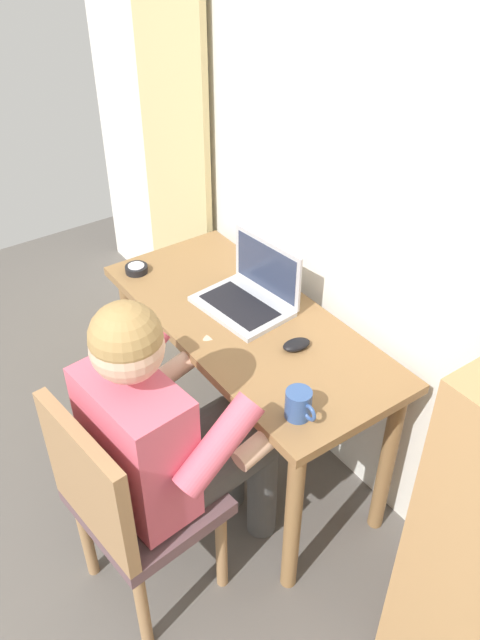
# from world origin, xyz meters

# --- Properties ---
(wall_back) EXTENTS (4.80, 0.05, 2.50)m
(wall_back) POSITION_xyz_m (0.00, 2.20, 1.25)
(wall_back) COLOR silver
(wall_back) RESTS_ON ground_plane
(curtain_panel) EXTENTS (0.56, 0.03, 2.25)m
(curtain_panel) POSITION_xyz_m (-1.48, 2.13, 1.13)
(curtain_panel) COLOR #CCB77A
(curtain_panel) RESTS_ON ground_plane
(desk) EXTENTS (1.24, 0.54, 0.73)m
(desk) POSITION_xyz_m (-0.53, 1.86, 0.61)
(desk) COLOR olive
(desk) RESTS_ON ground_plane
(chair) EXTENTS (0.46, 0.44, 0.87)m
(chair) POSITION_xyz_m (-0.25, 1.20, 0.49)
(chair) COLOR brown
(chair) RESTS_ON ground_plane
(person_seated) EXTENTS (0.57, 0.61, 1.19)m
(person_seated) POSITION_xyz_m (-0.26, 1.39, 0.67)
(person_seated) COLOR #4C4C4C
(person_seated) RESTS_ON ground_plane
(laptop) EXTENTS (0.36, 0.28, 0.24)m
(laptop) POSITION_xyz_m (-0.60, 1.92, 0.78)
(laptop) COLOR #B7BABF
(laptop) RESTS_ON desk
(computer_mouse) EXTENTS (0.07, 0.11, 0.03)m
(computer_mouse) POSITION_xyz_m (-0.30, 1.90, 0.75)
(computer_mouse) COLOR black
(computer_mouse) RESTS_ON desk
(desk_clock) EXTENTS (0.09, 0.09, 0.03)m
(desk_clock) POSITION_xyz_m (-1.04, 1.68, 0.75)
(desk_clock) COLOR black
(desk_clock) RESTS_ON desk
(coffee_mug) EXTENTS (0.12, 0.08, 0.09)m
(coffee_mug) POSITION_xyz_m (-0.05, 1.70, 0.78)
(coffee_mug) COLOR #33518C
(coffee_mug) RESTS_ON desk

